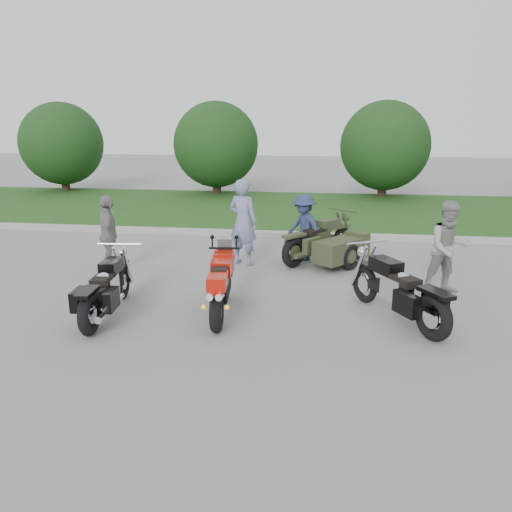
# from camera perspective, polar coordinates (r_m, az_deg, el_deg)

# --- Properties ---
(ground) EXTENTS (80.00, 80.00, 0.00)m
(ground) POSITION_cam_1_polar(r_m,az_deg,el_deg) (8.52, -4.03, -6.74)
(ground) COLOR gray
(ground) RESTS_ON ground
(curb) EXTENTS (60.00, 0.30, 0.15)m
(curb) POSITION_cam_1_polar(r_m,az_deg,el_deg) (14.17, 0.96, 2.54)
(curb) COLOR #A4A19A
(curb) RESTS_ON ground
(grass_strip) EXTENTS (60.00, 8.00, 0.14)m
(grass_strip) POSITION_cam_1_polar(r_m,az_deg,el_deg) (18.22, 2.57, 5.36)
(grass_strip) COLOR #356020
(grass_strip) RESTS_ON ground
(tree_far_left) EXTENTS (3.60, 3.60, 4.00)m
(tree_far_left) POSITION_cam_1_polar(r_m,az_deg,el_deg) (24.25, -21.32, 11.86)
(tree_far_left) COLOR #3F2B1C
(tree_far_left) RESTS_ON ground
(tree_mid_left) EXTENTS (3.60, 3.60, 4.00)m
(tree_mid_left) POSITION_cam_1_polar(r_m,az_deg,el_deg) (21.76, -4.58, 12.55)
(tree_mid_left) COLOR #3F2B1C
(tree_mid_left) RESTS_ON ground
(tree_mid_right) EXTENTS (3.60, 3.60, 4.00)m
(tree_mid_right) POSITION_cam_1_polar(r_m,az_deg,el_deg) (21.38, 14.51, 12.08)
(tree_mid_right) COLOR #3F2B1C
(tree_mid_right) RESTS_ON ground
(sportbike_red) EXTENTS (0.47, 2.02, 0.96)m
(sportbike_red) POSITION_cam_1_polar(r_m,az_deg,el_deg) (8.30, -4.06, -3.22)
(sportbike_red) COLOR black
(sportbike_red) RESTS_ON ground
(cruiser_left) EXTENTS (0.50, 2.29, 0.88)m
(cruiser_left) POSITION_cam_1_polar(r_m,az_deg,el_deg) (8.63, -16.84, -3.90)
(cruiser_left) COLOR black
(cruiser_left) RESTS_ON ground
(cruiser_right) EXTENTS (1.38, 2.21, 0.95)m
(cruiser_right) POSITION_cam_1_polar(r_m,az_deg,el_deg) (8.41, 16.22, -4.11)
(cruiser_right) COLOR black
(cruiser_right) RESTS_ON ground
(cruiser_sidecar) EXTENTS (1.99, 2.23, 0.93)m
(cruiser_sidecar) POSITION_cam_1_polar(r_m,az_deg,el_deg) (11.40, 8.53, 1.11)
(cruiser_sidecar) COLOR black
(cruiser_sidecar) RESTS_ON ground
(person_stripe) EXTENTS (0.84, 0.72, 1.96)m
(person_stripe) POSITION_cam_1_polar(r_m,az_deg,el_deg) (11.23, -1.48, 3.91)
(person_stripe) COLOR #7A7DA6
(person_stripe) RESTS_ON ground
(person_grey) EXTENTS (1.00, 0.86, 1.77)m
(person_grey) POSITION_cam_1_polar(r_m,az_deg,el_deg) (10.00, 21.18, 0.88)
(person_grey) COLOR gray
(person_grey) RESTS_ON ground
(person_denim) EXTENTS (1.11, 1.11, 1.55)m
(person_denim) POSITION_cam_1_polar(r_m,az_deg,el_deg) (11.70, 5.46, 3.26)
(person_denim) COLOR navy
(person_denim) RESTS_ON ground
(person_back) EXTENTS (0.76, 1.07, 1.68)m
(person_back) POSITION_cam_1_polar(r_m,az_deg,el_deg) (11.01, -16.48, 2.32)
(person_back) COLOR gray
(person_back) RESTS_ON ground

